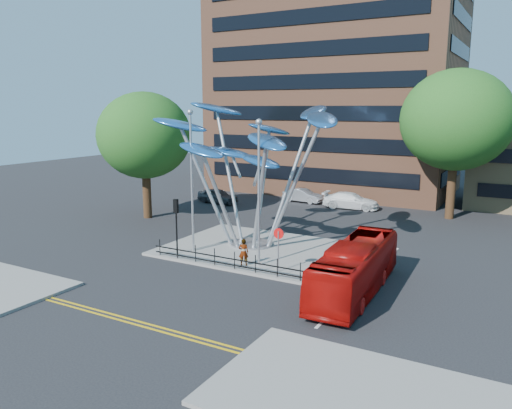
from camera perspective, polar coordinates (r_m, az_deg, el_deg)
The scene contains 19 objects.
ground at distance 26.74m, azimuth -3.80°, elevation -8.77°, with size 120.00×120.00×0.00m, color black.
traffic_island at distance 32.10m, azimuth 0.58°, elevation -5.19°, with size 12.00×9.00×0.15m, color slate.
pavement_right at distance 16.88m, azimuth 16.27°, elevation -21.56°, with size 12.00×6.00×0.15m, color slate.
double_yellow_near at distance 22.34m, azimuth -12.46°, elevation -13.13°, with size 40.00×0.12×0.01m, color gold.
double_yellow_far at distance 22.14m, azimuth -12.99°, elevation -13.38°, with size 40.00×0.12×0.01m, color gold.
brick_tower at distance 56.92m, azimuth 9.22°, elevation 16.91°, with size 25.00×15.00×30.00m, color brown.
tree_right at distance 43.42m, azimuth 21.92°, elevation 8.92°, with size 8.80×8.80×12.11m.
tree_left at distance 41.74m, azimuth -12.63°, elevation 7.68°, with size 7.60×7.60×10.32m.
leaf_sculpture at distance 32.01m, azimuth -0.49°, elevation 7.14°, with size 12.72×9.54×9.51m.
street_lamp_left at distance 30.84m, azimuth -7.38°, elevation 4.07°, with size 0.36×0.36×8.80m.
street_lamp_right at distance 27.76m, azimuth 0.33°, elevation 2.85°, with size 0.36×0.36×8.30m.
traffic_light_island at distance 30.81m, azimuth -9.11°, elevation -1.16°, with size 0.28×0.18×3.42m.
no_entry_sign_island at distance 27.32m, azimuth 2.58°, elevation -4.33°, with size 0.60×0.10×2.45m.
pedestrian_railing_front at distance 28.43m, azimuth -3.63°, elevation -6.37°, with size 10.00×0.06×1.00m.
red_bus at distance 25.17m, azimuth 11.29°, elevation -7.14°, with size 2.17×9.27×2.58m, color #9F0A07.
pedestrian at distance 28.58m, azimuth -1.44°, elevation -5.46°, with size 0.57×0.38×1.57m, color gray.
parked_car_left at distance 47.95m, azimuth -4.40°, elevation 0.99°, with size 1.67×4.15×1.41m, color #3B3C42.
parked_car_mid at distance 48.55m, azimuth 5.40°, elevation 1.03°, with size 1.38×3.96×1.30m, color #B0B3B8.
parked_car_right at distance 46.00m, azimuth 10.78°, elevation 0.43°, with size 2.05×5.03×1.46m, color white.
Camera 1 is at (13.84, -21.01, 9.05)m, focal length 35.00 mm.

